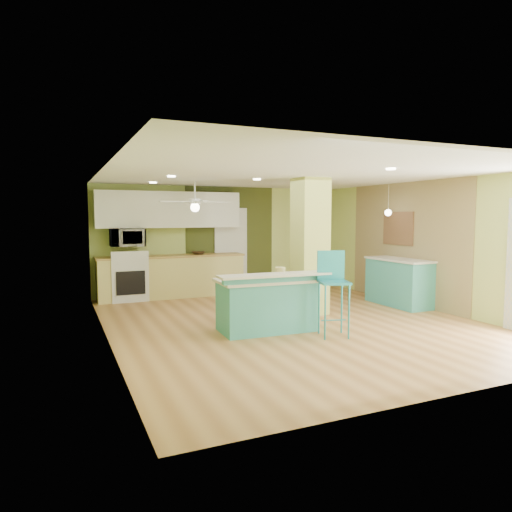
# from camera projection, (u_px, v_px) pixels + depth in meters

# --- Properties ---
(floor) EXTENTS (6.00, 7.00, 0.01)m
(floor) POSITION_uv_depth(u_px,v_px,m) (291.00, 322.00, 7.82)
(floor) COLOR #9A6536
(floor) RESTS_ON ground
(ceiling) EXTENTS (6.00, 7.00, 0.01)m
(ceiling) POSITION_uv_depth(u_px,v_px,m) (292.00, 174.00, 7.59)
(ceiling) COLOR white
(ceiling) RESTS_ON wall_back
(wall_back) EXTENTS (6.00, 0.01, 2.50)m
(wall_back) POSITION_uv_depth(u_px,v_px,m) (222.00, 239.00, 10.90)
(wall_back) COLOR #BFD270
(wall_back) RESTS_ON floor
(wall_front) EXTENTS (6.00, 0.01, 2.50)m
(wall_front) POSITION_uv_depth(u_px,v_px,m) (459.00, 273.00, 4.51)
(wall_front) COLOR #BFD270
(wall_front) RESTS_ON floor
(wall_left) EXTENTS (0.01, 7.00, 2.50)m
(wall_left) POSITION_uv_depth(u_px,v_px,m) (106.00, 256.00, 6.50)
(wall_left) COLOR #BFD270
(wall_left) RESTS_ON floor
(wall_right) EXTENTS (0.01, 7.00, 2.50)m
(wall_right) POSITION_uv_depth(u_px,v_px,m) (427.00, 245.00, 8.91)
(wall_right) COLOR #BFD270
(wall_right) RESTS_ON floor
(wood_panel) EXTENTS (0.02, 3.40, 2.50)m
(wood_panel) POSITION_uv_depth(u_px,v_px,m) (405.00, 243.00, 9.45)
(wood_panel) COLOR olive
(wood_panel) RESTS_ON floor
(olive_accent) EXTENTS (2.20, 0.02, 2.50)m
(olive_accent) POSITION_uv_depth(u_px,v_px,m) (230.00, 239.00, 10.97)
(olive_accent) COLOR #3E451B
(olive_accent) RESTS_ON floor
(interior_door) EXTENTS (0.82, 0.05, 2.00)m
(interior_door) POSITION_uv_depth(u_px,v_px,m) (231.00, 250.00, 10.96)
(interior_door) COLOR silver
(interior_door) RESTS_ON floor
(column) EXTENTS (0.55, 0.55, 2.50)m
(column) POSITION_uv_depth(u_px,v_px,m) (310.00, 246.00, 8.42)
(column) COLOR #B6BF58
(column) RESTS_ON floor
(kitchen_run) EXTENTS (3.25, 0.63, 0.94)m
(kitchen_run) POSITION_uv_depth(u_px,v_px,m) (172.00, 276.00, 10.17)
(kitchen_run) COLOR #D2C36D
(kitchen_run) RESTS_ON floor
(stove) EXTENTS (0.76, 0.66, 1.08)m
(stove) POSITION_uv_depth(u_px,v_px,m) (128.00, 279.00, 9.78)
(stove) COLOR silver
(stove) RESTS_ON floor
(upper_cabinets) EXTENTS (3.20, 0.34, 0.80)m
(upper_cabinets) POSITION_uv_depth(u_px,v_px,m) (170.00, 210.00, 10.15)
(upper_cabinets) COLOR white
(upper_cabinets) RESTS_ON wall_back
(microwave) EXTENTS (0.70, 0.48, 0.39)m
(microwave) POSITION_uv_depth(u_px,v_px,m) (127.00, 238.00, 9.71)
(microwave) COLOR silver
(microwave) RESTS_ON wall_back
(ceiling_fan) EXTENTS (1.41, 1.41, 0.61)m
(ceiling_fan) POSITION_uv_depth(u_px,v_px,m) (195.00, 202.00, 9.01)
(ceiling_fan) COLOR silver
(ceiling_fan) RESTS_ON ceiling
(pendant_lamp) EXTENTS (0.14, 0.14, 0.69)m
(pendant_lamp) POSITION_uv_depth(u_px,v_px,m) (388.00, 212.00, 9.40)
(pendant_lamp) COLOR silver
(pendant_lamp) RESTS_ON ceiling
(wall_decor) EXTENTS (0.03, 0.90, 0.70)m
(wall_decor) POSITION_uv_depth(u_px,v_px,m) (398.00, 228.00, 9.60)
(wall_decor) COLOR brown
(wall_decor) RESTS_ON wood_panel
(peninsula) EXTENTS (1.79, 1.01, 0.95)m
(peninsula) POSITION_uv_depth(u_px,v_px,m) (267.00, 303.00, 7.19)
(peninsula) COLOR teal
(peninsula) RESTS_ON floor
(bar_stool) EXTENTS (0.53, 0.53, 1.29)m
(bar_stool) POSITION_uv_depth(u_px,v_px,m) (333.00, 279.00, 6.90)
(bar_stool) COLOR teal
(bar_stool) RESTS_ON floor
(side_counter) EXTENTS (0.63, 1.48, 0.95)m
(side_counter) POSITION_uv_depth(u_px,v_px,m) (399.00, 282.00, 9.25)
(side_counter) COLOR teal
(side_counter) RESTS_ON floor
(fruit_bowl) EXTENTS (0.38, 0.38, 0.07)m
(fruit_bowl) POSITION_uv_depth(u_px,v_px,m) (198.00, 253.00, 10.34)
(fruit_bowl) COLOR #3D2919
(fruit_bowl) RESTS_ON kitchen_run
(canister) EXTENTS (0.16, 0.16, 0.17)m
(canister) POSITION_uv_depth(u_px,v_px,m) (280.00, 273.00, 7.28)
(canister) COLOR gold
(canister) RESTS_ON peninsula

